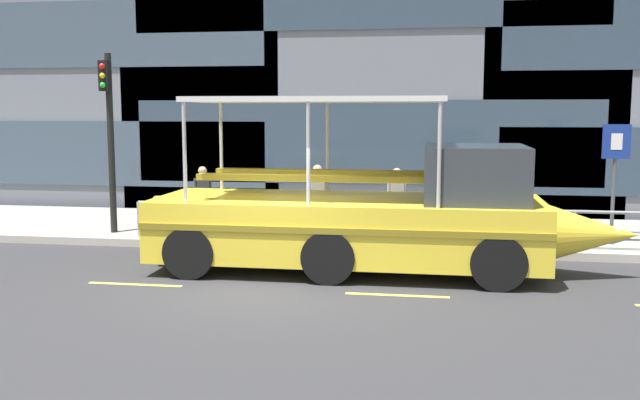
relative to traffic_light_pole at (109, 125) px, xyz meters
name	(u,v)px	position (x,y,z in m)	size (l,w,h in m)	color
ground_plane	(267,285)	(4.80, -3.81, -2.81)	(120.00, 120.00, 0.00)	#333335
sidewalk	(317,229)	(4.80, 1.79, -2.72)	(32.00, 4.80, 0.18)	#99968E
curb_edge	(299,248)	(4.80, -0.70, -2.72)	(32.00, 0.18, 0.18)	#B2ADA3
lane_centreline	(262,290)	(4.80, -4.17, -2.81)	(25.80, 0.12, 0.01)	#DBD64C
curb_guardrail	(382,218)	(6.66, -0.36, -2.06)	(11.72, 0.09, 0.86)	gray
traffic_light_pole	(109,125)	(0.00, 0.00, 0.00)	(0.24, 0.46, 4.36)	black
parking_sign	(615,163)	(11.76, 0.36, -0.81)	(0.60, 0.12, 2.69)	#4C4F54
duck_tour_boat	(374,217)	(6.64, -2.36, -1.72)	(9.50, 2.70, 3.44)	yellow
pedestrian_near_bow	(481,195)	(8.90, 0.85, -1.63)	(0.46, 0.26, 1.66)	#47423D
pedestrian_mid_left	(397,195)	(6.92, 0.76, -1.65)	(0.45, 0.26, 1.63)	#1E2338
pedestrian_mid_right	(317,193)	(5.02, 0.56, -1.61)	(0.47, 0.27, 1.70)	black
pedestrian_near_stern	(203,191)	(2.03, 0.89, -1.67)	(0.40, 0.31, 1.59)	#1E2338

